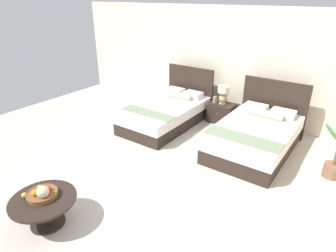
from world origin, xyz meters
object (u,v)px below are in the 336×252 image
(vase, at_px, (215,100))
(coffee_table, at_px, (44,205))
(bed_near_corner, at_px, (255,136))
(potted_palm, at_px, (334,163))
(table_lamp, at_px, (223,93))
(bed_near_window, at_px, (167,113))
(nightstand, at_px, (221,113))
(loose_apple, at_px, (24,195))
(fruit_bowl, at_px, (42,193))

(vase, bearing_deg, coffee_table, -92.74)
(bed_near_corner, height_order, coffee_table, bed_near_corner)
(coffee_table, bearing_deg, potted_palm, 49.69)
(bed_near_corner, distance_m, potted_palm, 1.40)
(table_lamp, bearing_deg, bed_near_window, -138.47)
(nightstand, xyz_separation_m, loose_apple, (-0.60, -4.55, 0.22))
(table_lamp, relative_size, vase, 2.67)
(coffee_table, bearing_deg, nightstand, 85.02)
(bed_near_corner, distance_m, nightstand, 1.43)
(bed_near_window, relative_size, fruit_bowl, 5.60)
(bed_near_window, distance_m, table_lamp, 1.38)
(nightstand, xyz_separation_m, potted_palm, (2.53, -0.99, 0.02))
(loose_apple, distance_m, potted_palm, 4.74)
(nightstand, distance_m, table_lamp, 0.48)
(nightstand, distance_m, fruit_bowl, 4.44)
(nightstand, bearing_deg, potted_palm, -21.42)
(vase, bearing_deg, nightstand, 12.82)
(bed_near_window, height_order, loose_apple, bed_near_window)
(bed_near_window, xyz_separation_m, vase, (0.81, 0.81, 0.25))
(bed_near_window, bearing_deg, fruit_bowl, -80.83)
(table_lamp, distance_m, loose_apple, 4.62)
(bed_near_window, height_order, bed_near_corner, bed_near_corner)
(vase, xyz_separation_m, fruit_bowl, (-0.23, -4.37, -0.07))
(bed_near_corner, distance_m, fruit_bowl, 3.88)
(bed_near_corner, xyz_separation_m, coffee_table, (-1.52, -3.58, 0.01))
(bed_near_corner, relative_size, vase, 13.34)
(vase, relative_size, fruit_bowl, 0.40)
(loose_apple, bearing_deg, bed_near_corner, 64.83)
(table_lamp, bearing_deg, bed_near_corner, -37.59)
(table_lamp, relative_size, fruit_bowl, 1.07)
(nightstand, bearing_deg, loose_apple, -97.48)
(fruit_bowl, bearing_deg, bed_near_corner, 66.49)
(nightstand, height_order, potted_palm, potted_palm)
(bed_near_window, relative_size, vase, 13.90)
(fruit_bowl, bearing_deg, vase, 86.96)
(nightstand, distance_m, potted_palm, 2.72)
(bed_near_window, bearing_deg, coffee_table, -80.54)
(nightstand, height_order, coffee_table, nightstand)
(nightstand, xyz_separation_m, fruit_bowl, (-0.41, -4.41, 0.25))
(table_lamp, height_order, potted_palm, potted_palm)
(fruit_bowl, bearing_deg, potted_palm, 49.31)
(nightstand, height_order, loose_apple, loose_apple)
(nightstand, height_order, vase, vase)
(bed_near_window, xyz_separation_m, fruit_bowl, (0.57, -3.56, 0.19))
(bed_near_corner, relative_size, fruit_bowl, 5.37)
(vase, relative_size, potted_palm, 0.17)
(coffee_table, bearing_deg, table_lamp, 85.05)
(nightstand, relative_size, coffee_table, 0.69)
(vase, distance_m, loose_apple, 4.53)
(bed_near_corner, xyz_separation_m, fruit_bowl, (-1.55, -3.56, 0.17))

